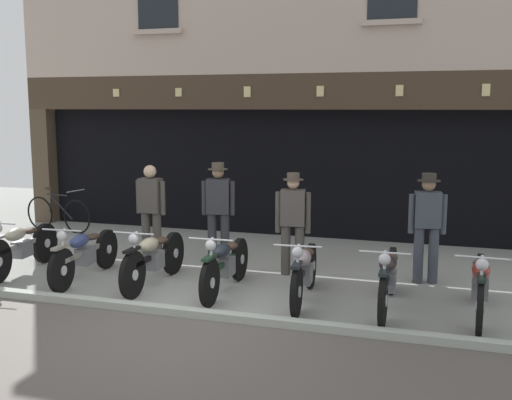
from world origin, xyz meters
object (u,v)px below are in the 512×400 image
object	(u,v)px
motorcycle_center_right	(304,271)
motorcycle_far_right	(480,284)
assistant_far_right	(427,223)
motorcycle_center_left	(154,257)
shopkeeper_center	(218,208)
advert_board_near	(211,155)
leaning_bicycle	(58,213)
motorcycle_right	(388,277)
salesman_left	(151,208)
motorcycle_left	(85,253)
motorcycle_center	(225,264)
salesman_right	(293,219)
motorcycle_far_left	(21,246)

from	to	relation	value
motorcycle_center_right	motorcycle_far_right	bearing A→B (deg)	176.56
assistant_far_right	motorcycle_center_left	bearing A→B (deg)	9.39
shopkeeper_center	advert_board_near	bearing A→B (deg)	-78.26
motorcycle_center_right	leaning_bicycle	xyz separation A→B (m)	(-6.16, 3.15, -0.04)
motorcycle_right	salesman_left	xyz separation A→B (m)	(-4.16, 1.42, 0.49)
motorcycle_left	motorcycle_center_left	distance (m)	1.16
motorcycle_center_right	advert_board_near	world-z (taller)	advert_board_near
motorcycle_right	advert_board_near	xyz separation A→B (m)	(-4.17, 4.28, 1.19)
leaning_bicycle	motorcycle_left	bearing A→B (deg)	50.24
motorcycle_center	advert_board_near	distance (m)	4.76
salesman_right	advert_board_near	distance (m)	4.00
motorcycle_far_left	shopkeeper_center	distance (m)	3.23
motorcycle_center_left	motorcycle_center	world-z (taller)	motorcycle_center_left
motorcycle_center_right	leaning_bicycle	world-z (taller)	leaning_bicycle
motorcycle_right	leaning_bicycle	xyz separation A→B (m)	(-7.29, 3.15, -0.05)
salesman_left	assistant_far_right	xyz separation A→B (m)	(4.59, 0.01, 0.00)
salesman_left	leaning_bicycle	size ratio (longest dim) A/B	0.94
salesman_left	salesman_right	xyz separation A→B (m)	(2.55, -0.13, -0.03)
motorcycle_left	assistant_far_right	bearing A→B (deg)	-168.22
motorcycle_center	assistant_far_right	world-z (taller)	assistant_far_right
salesman_right	assistant_far_right	world-z (taller)	assistant_far_right
motorcycle_center_right	salesman_right	xyz separation A→B (m)	(-0.48, 1.28, 0.47)
assistant_far_right	motorcycle_far_right	bearing A→B (deg)	107.36
motorcycle_far_left	motorcycle_center_left	world-z (taller)	motorcycle_far_left
motorcycle_far_left	motorcycle_center_right	bearing A→B (deg)	174.25
motorcycle_far_right	salesman_left	distance (m)	5.50
advert_board_near	leaning_bicycle	distance (m)	3.54
motorcycle_center	leaning_bicycle	distance (m)	5.87
motorcycle_right	assistant_far_right	bearing A→B (deg)	-107.29
motorcycle_center	motorcycle_far_right	bearing A→B (deg)	178.17
motorcycle_right	salesman_left	bearing A→B (deg)	-19.55
motorcycle_right	advert_board_near	bearing A→B (deg)	-46.46
leaning_bicycle	advert_board_near	bearing A→B (deg)	119.34
motorcycle_far_right	leaning_bicycle	size ratio (longest dim) A/B	1.12
motorcycle_far_right	leaning_bicycle	world-z (taller)	leaning_bicycle
motorcycle_left	motorcycle_center_left	size ratio (longest dim) A/B	1.00
salesman_right	assistant_far_right	bearing A→B (deg)	175.46
motorcycle_far_left	leaning_bicycle	world-z (taller)	same
motorcycle_far_left	motorcycle_far_right	bearing A→B (deg)	174.91
salesman_left	shopkeeper_center	bearing A→B (deg)	-171.30
motorcycle_left	motorcycle_right	distance (m)	4.60
leaning_bicycle	motorcycle_center_right	bearing A→B (deg)	72.46
motorcycle_far_left	leaning_bicycle	size ratio (longest dim) A/B	1.12
motorcycle_center_left	motorcycle_right	xyz separation A→B (m)	(3.44, -0.07, -0.00)
motorcycle_left	motorcycle_center_right	size ratio (longest dim) A/B	1.02
shopkeeper_center	motorcycle_left	bearing A→B (deg)	30.57
salesman_left	motorcycle_right	bearing A→B (deg)	164.69
motorcycle_right	motorcycle_far_right	distance (m)	1.14
motorcycle_far_right	assistant_far_right	xyz separation A→B (m)	(-0.72, 1.38, 0.50)
motorcycle_center_left	shopkeeper_center	distance (m)	1.62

